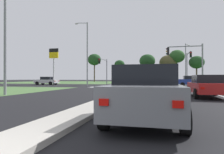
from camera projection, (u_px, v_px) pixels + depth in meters
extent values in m
plane|color=black|center=(142.00, 86.00, 31.28)|extent=(200.00, 200.00, 0.00)
cube|color=#476B38|center=(66.00, 82.00, 61.04)|extent=(35.00, 35.00, 0.01)
cube|color=#ADA89E|center=(118.00, 96.00, 12.80)|extent=(1.20, 22.00, 0.14)
cube|color=gray|center=(150.00, 82.00, 55.59)|extent=(1.20, 36.00, 0.14)
cube|color=silver|center=(184.00, 113.00, 7.04)|extent=(0.14, 2.00, 0.01)
cube|color=silver|center=(173.00, 97.00, 12.87)|extent=(0.14, 2.00, 0.01)
cube|color=silver|center=(169.00, 91.00, 18.71)|extent=(0.14, 2.00, 0.01)
cube|color=silver|center=(166.00, 88.00, 24.54)|extent=(0.14, 2.00, 0.01)
cube|color=silver|center=(169.00, 89.00, 23.59)|extent=(6.40, 0.50, 0.01)
cube|color=silver|center=(93.00, 87.00, 27.71)|extent=(0.70, 2.80, 0.01)
cube|color=silver|center=(101.00, 87.00, 27.44)|extent=(0.70, 2.80, 0.01)
cube|color=silver|center=(109.00, 87.00, 27.18)|extent=(0.70, 2.80, 0.01)
cube|color=silver|center=(117.00, 87.00, 26.91)|extent=(0.70, 2.80, 0.01)
cube|color=silver|center=(126.00, 87.00, 26.64)|extent=(0.70, 2.80, 0.01)
cube|color=slate|center=(147.00, 96.00, 6.02)|extent=(1.86, 4.59, 0.77)
cube|color=black|center=(146.00, 75.00, 5.87)|extent=(1.63, 2.11, 0.52)
cube|color=red|center=(104.00, 102.00, 3.93)|extent=(0.20, 0.04, 0.14)
cube|color=red|center=(178.00, 104.00, 3.60)|extent=(0.20, 0.04, 0.14)
cylinder|color=black|center=(125.00, 102.00, 7.66)|extent=(0.22, 0.64, 0.64)
cylinder|color=black|center=(175.00, 104.00, 7.23)|extent=(0.22, 0.64, 0.64)
cylinder|color=black|center=(105.00, 117.00, 4.80)|extent=(0.22, 0.64, 0.64)
cylinder|color=black|center=(185.00, 120.00, 4.37)|extent=(0.22, 0.64, 0.64)
cube|color=#161E47|center=(139.00, 82.00, 32.12)|extent=(4.44, 1.87, 0.73)
cube|color=black|center=(140.00, 78.00, 32.09)|extent=(2.04, 1.65, 0.52)
cube|color=red|center=(153.00, 81.00, 30.91)|extent=(0.04, 0.20, 0.14)
cube|color=red|center=(154.00, 81.00, 32.29)|extent=(0.04, 0.20, 0.14)
cylinder|color=black|center=(130.00, 84.00, 31.54)|extent=(0.64, 0.22, 0.64)
cylinder|color=black|center=(132.00, 84.00, 33.36)|extent=(0.64, 0.22, 0.64)
cylinder|color=black|center=(148.00, 84.00, 30.88)|extent=(0.64, 0.22, 0.64)
cylinder|color=black|center=(149.00, 84.00, 32.70)|extent=(0.64, 0.22, 0.64)
cube|color=#B7B7BC|center=(47.00, 81.00, 36.86)|extent=(4.29, 1.85, 0.67)
cube|color=black|center=(47.00, 78.00, 36.82)|extent=(1.97, 1.62, 0.52)
cube|color=red|center=(55.00, 81.00, 35.67)|extent=(0.04, 0.20, 0.14)
cube|color=red|center=(59.00, 81.00, 37.03)|extent=(0.04, 0.20, 0.14)
cylinder|color=black|center=(37.00, 83.00, 36.28)|extent=(0.64, 0.22, 0.64)
cylinder|color=black|center=(43.00, 83.00, 38.07)|extent=(0.64, 0.22, 0.64)
cylinder|color=black|center=(50.00, 83.00, 35.64)|extent=(0.64, 0.22, 0.64)
cylinder|color=black|center=(56.00, 83.00, 37.43)|extent=(0.64, 0.22, 0.64)
cube|color=navy|center=(192.00, 82.00, 29.59)|extent=(4.48, 1.75, 0.77)
cube|color=black|center=(191.00, 78.00, 29.63)|extent=(2.06, 1.54, 0.52)
cube|color=red|center=(176.00, 81.00, 30.77)|extent=(0.04, 0.20, 0.14)
cube|color=red|center=(177.00, 81.00, 29.47)|extent=(0.04, 0.20, 0.14)
cylinder|color=black|center=(201.00, 84.00, 30.11)|extent=(0.64, 0.22, 0.64)
cylinder|color=black|center=(203.00, 85.00, 28.41)|extent=(0.64, 0.22, 0.64)
cylinder|color=black|center=(181.00, 84.00, 30.78)|extent=(0.64, 0.22, 0.64)
cylinder|color=black|center=(183.00, 84.00, 29.07)|extent=(0.64, 0.22, 0.64)
cube|color=#A31919|center=(206.00, 88.00, 13.10)|extent=(1.79, 4.58, 0.63)
cube|color=black|center=(207.00, 79.00, 12.95)|extent=(1.57, 2.11, 0.52)
cube|color=red|center=(203.00, 88.00, 11.01)|extent=(0.20, 0.04, 0.14)
cylinder|color=black|center=(189.00, 91.00, 14.73)|extent=(0.22, 0.64, 0.64)
cylinder|color=black|center=(215.00, 91.00, 14.31)|extent=(0.22, 0.64, 0.64)
cylinder|color=black|center=(196.00, 94.00, 11.88)|extent=(0.22, 0.64, 0.64)
cube|color=#BCAD8E|center=(143.00, 80.00, 61.80)|extent=(1.76, 4.52, 0.76)
cube|color=black|center=(143.00, 78.00, 61.95)|extent=(1.55, 2.08, 0.52)
cube|color=red|center=(145.00, 80.00, 63.87)|extent=(0.20, 0.04, 0.14)
cube|color=red|center=(141.00, 80.00, 64.18)|extent=(0.20, 0.04, 0.14)
cylinder|color=black|center=(145.00, 81.00, 60.19)|extent=(0.22, 0.64, 0.64)
cylinder|color=black|center=(140.00, 81.00, 60.60)|extent=(0.22, 0.64, 0.64)
cylinder|color=black|center=(146.00, 81.00, 63.00)|extent=(0.22, 0.64, 0.64)
cylinder|color=black|center=(140.00, 81.00, 63.41)|extent=(0.22, 0.64, 0.64)
cylinder|color=gray|center=(107.00, 72.00, 39.48)|extent=(0.18, 0.18, 5.04)
cylinder|color=gray|center=(103.00, 59.00, 37.04)|extent=(0.12, 5.04, 0.12)
cube|color=black|center=(99.00, 61.00, 34.59)|extent=(0.32, 0.26, 0.95)
sphere|color=red|center=(99.00, 59.00, 34.43)|extent=(0.20, 0.20, 0.20)
sphere|color=#3A2405|center=(99.00, 61.00, 34.43)|extent=(0.20, 0.20, 0.20)
sphere|color=black|center=(99.00, 63.00, 34.43)|extent=(0.20, 0.20, 0.20)
cylinder|color=gray|center=(187.00, 69.00, 35.94)|extent=(0.18, 0.18, 5.84)
cylinder|color=gray|center=(189.00, 53.00, 33.80)|extent=(0.12, 4.43, 0.12)
cube|color=black|center=(191.00, 55.00, 31.64)|extent=(0.32, 0.26, 0.95)
sphere|color=red|center=(191.00, 53.00, 31.49)|extent=(0.20, 0.20, 0.20)
sphere|color=#3A2405|center=(191.00, 54.00, 31.49)|extent=(0.20, 0.20, 0.20)
sphere|color=black|center=(191.00, 56.00, 31.48)|extent=(0.20, 0.20, 0.20)
cylinder|color=gray|center=(202.00, 66.00, 23.10)|extent=(0.18, 0.18, 5.32)
cylinder|color=gray|center=(185.00, 46.00, 23.57)|extent=(3.89, 0.12, 0.12)
cube|color=black|center=(168.00, 51.00, 24.02)|extent=(0.26, 0.32, 0.95)
sphere|color=#360503|center=(167.00, 49.00, 24.06)|extent=(0.20, 0.20, 0.20)
sphere|color=orange|center=(167.00, 51.00, 24.06)|extent=(0.20, 0.20, 0.20)
sphere|color=black|center=(167.00, 54.00, 24.06)|extent=(0.20, 0.20, 0.20)
cylinder|color=gray|center=(5.00, 33.00, 14.67)|extent=(0.20, 0.20, 9.25)
cylinder|color=gray|center=(87.00, 54.00, 31.47)|extent=(0.20, 0.20, 10.20)
cylinder|color=gray|center=(82.00, 23.00, 31.51)|extent=(1.72, 0.47, 0.10)
ellipsoid|color=#B2B2A8|center=(77.00, 24.00, 31.52)|extent=(0.56, 0.28, 0.20)
cylinder|color=gray|center=(186.00, 64.00, 45.02)|extent=(0.20, 0.20, 9.20)
cylinder|color=gray|center=(187.00, 45.00, 45.90)|extent=(0.99, 2.02, 0.10)
ellipsoid|color=#B2B2A8|center=(188.00, 46.00, 46.76)|extent=(0.56, 0.28, 0.20)
cylinder|color=gray|center=(175.00, 71.00, 74.11)|extent=(0.20, 0.20, 8.24)
cylinder|color=gray|center=(176.00, 60.00, 73.20)|extent=(0.81, 1.78, 0.10)
ellipsoid|color=#B2B2A8|center=(178.00, 60.00, 72.27)|extent=(0.56, 0.28, 0.20)
cylinder|color=#9E8966|center=(146.00, 81.00, 44.10)|extent=(0.16, 0.16, 0.80)
cylinder|color=#9E8966|center=(146.00, 78.00, 44.10)|extent=(0.34, 0.34, 0.84)
sphere|color=tan|center=(146.00, 75.00, 44.11)|extent=(0.24, 0.24, 0.24)
cylinder|color=silver|center=(54.00, 71.00, 36.71)|extent=(0.24, 0.24, 5.00)
cube|color=gold|center=(54.00, 55.00, 36.72)|extent=(1.80, 0.24, 1.10)
cube|color=black|center=(54.00, 50.00, 36.73)|extent=(1.80, 0.24, 0.70)
cylinder|color=#423323|center=(94.00, 72.00, 68.07)|extent=(0.39, 0.39, 6.39)
ellipsoid|color=#1E421E|center=(94.00, 60.00, 68.10)|extent=(4.64, 4.64, 3.94)
cylinder|color=#423323|center=(120.00, 75.00, 67.47)|extent=(0.29, 0.29, 4.95)
ellipsoid|color=#1E421E|center=(120.00, 65.00, 67.49)|extent=(3.53, 3.53, 3.00)
cylinder|color=#423323|center=(147.00, 74.00, 60.44)|extent=(0.38, 0.38, 5.22)
ellipsoid|color=#1E421E|center=(147.00, 61.00, 60.46)|extent=(4.81, 4.81, 4.09)
cylinder|color=#423323|center=(168.00, 75.00, 62.95)|extent=(0.32, 0.32, 4.76)
ellipsoid|color=#4C4728|center=(168.00, 62.00, 62.97)|extent=(5.50, 5.50, 4.68)
cylinder|color=#423323|center=(177.00, 71.00, 61.78)|extent=(0.30, 0.30, 6.78)
ellipsoid|color=#285123|center=(177.00, 56.00, 61.81)|extent=(4.78, 4.78, 4.06)
cylinder|color=#423323|center=(197.00, 74.00, 59.53)|extent=(0.43, 0.43, 4.82)
ellipsoid|color=#1E421E|center=(197.00, 62.00, 59.55)|extent=(4.51, 4.51, 3.83)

